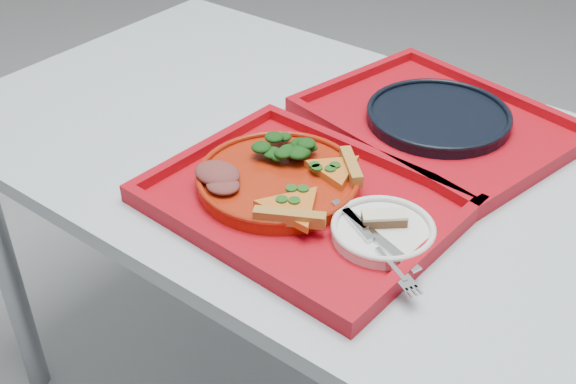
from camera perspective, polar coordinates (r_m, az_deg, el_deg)
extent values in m
cube|color=#AAB3BE|center=(1.22, 6.99, 1.03)|extent=(1.60, 0.80, 0.03)
cylinder|color=gray|center=(1.71, -21.28, -5.88)|extent=(0.05, 0.05, 0.72)
cylinder|color=gray|center=(2.01, -6.44, 3.39)|extent=(0.05, 0.05, 0.72)
cube|color=#A80814|center=(1.12, 1.14, -0.92)|extent=(0.47, 0.37, 0.01)
cube|color=#A80814|center=(1.35, 11.71, 5.26)|extent=(0.51, 0.44, 0.01)
cylinder|color=#9B1E0A|center=(1.15, -0.75, 0.91)|extent=(0.26, 0.26, 0.02)
cylinder|color=white|center=(1.05, 7.50, -3.21)|extent=(0.15, 0.15, 0.01)
cylinder|color=black|center=(1.35, 11.78, 5.78)|extent=(0.26, 0.26, 0.02)
ellipsoid|color=black|center=(1.18, -0.26, 3.72)|extent=(0.08, 0.07, 0.04)
ellipsoid|color=brown|center=(1.13, -5.60, 1.48)|extent=(0.08, 0.06, 0.02)
cube|color=#53331B|center=(1.05, 7.60, -2.18)|extent=(0.07, 0.06, 0.01)
cube|color=beige|center=(1.05, 7.64, -1.79)|extent=(0.07, 0.06, 0.00)
cube|color=silver|center=(1.03, 6.77, -3.31)|extent=(0.18, 0.07, 0.01)
cube|color=silver|center=(1.01, 7.00, -4.32)|extent=(0.17, 0.11, 0.01)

